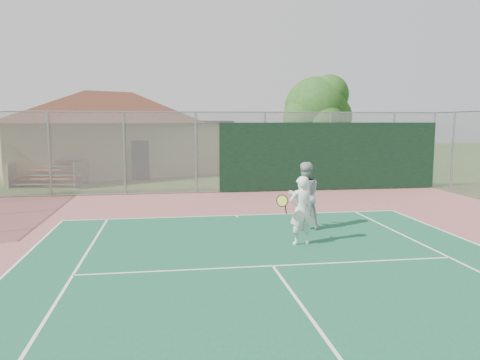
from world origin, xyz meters
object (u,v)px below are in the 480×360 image
tree (318,111)px  player_white_front (301,211)px  bleachers (50,173)px  player_grey_back (304,196)px  clubhouse (110,125)px

tree → player_white_front: 14.26m
bleachers → tree: size_ratio=0.61×
bleachers → player_grey_back: bearing=-38.0°
player_grey_back → player_white_front: bearing=74.8°
clubhouse → player_grey_back: size_ratio=7.99×
bleachers → player_grey_back: (9.57, -10.94, 0.35)m
tree → player_grey_back: size_ratio=2.89×
clubhouse → player_grey_back: (7.31, -16.42, -1.93)m
clubhouse → bleachers: size_ratio=4.56×
clubhouse → bleachers: (-2.26, -5.49, -2.28)m
player_white_front → player_grey_back: (0.58, 1.64, 0.09)m
clubhouse → player_white_front: 19.39m
clubhouse → bleachers: bearing=-132.0°
player_grey_back → tree: bearing=-105.5°
clubhouse → tree: clubhouse is taller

